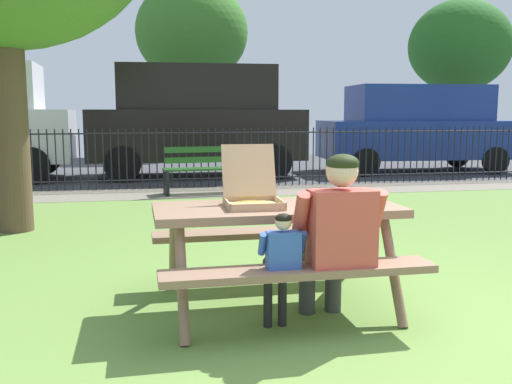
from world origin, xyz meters
name	(u,v)px	position (x,y,z in m)	size (l,w,h in m)	color
ground	(318,264)	(0.00, 1.77, -0.01)	(28.00, 11.54, 0.02)	olive
cobblestone_walkway	(236,192)	(0.00, 6.84, 0.00)	(28.00, 1.40, 0.01)	gray
street_asphalt	(208,168)	(0.00, 11.49, -0.01)	(28.00, 7.91, 0.01)	#424247
picnic_table_foreground	(277,229)	(-0.68, 0.63, 0.60)	(1.82, 1.50, 0.79)	#8E6A53
pizza_box_open	(252,194)	(-0.86, 0.67, 0.85)	(0.41, 0.49, 0.44)	tan
adult_at_table	(337,233)	(-0.39, 0.13, 0.66)	(0.61, 0.59, 1.19)	#393939
child_at_table	(281,260)	(-0.78, 0.09, 0.50)	(0.31, 0.30, 0.82)	black
iron_fence_streetside	(230,157)	(0.00, 7.54, 0.58)	(21.46, 0.03, 1.14)	black
park_bench_center	(209,170)	(-0.51, 6.70, 0.42)	(1.63, 0.61, 0.85)	#275824
parked_car_left	(197,118)	(-0.45, 9.52, 1.31)	(4.76, 2.19, 2.46)	black
parked_car_center	(417,127)	(4.90, 9.52, 1.10)	(4.70, 2.17, 2.08)	navy
far_tree_midleft	(192,32)	(0.01, 15.98, 4.05)	(3.70, 3.70, 5.72)	brown
far_tree_center	(460,47)	(9.71, 15.98, 3.79)	(3.66, 3.66, 5.47)	brown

